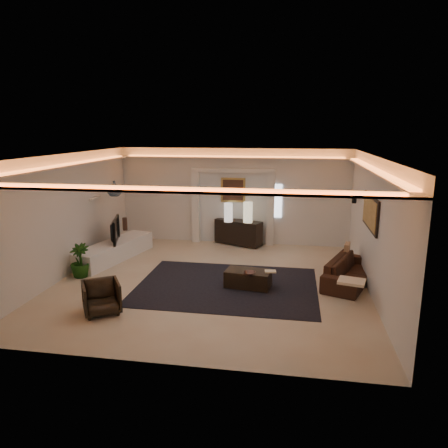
% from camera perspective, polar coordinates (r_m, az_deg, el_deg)
% --- Properties ---
extents(floor, '(7.00, 7.00, 0.00)m').
position_cam_1_polar(floor, '(9.74, -1.76, -7.93)').
color(floor, beige).
rests_on(floor, ground).
extents(ceiling, '(7.00, 7.00, 0.00)m').
position_cam_1_polar(ceiling, '(9.12, -1.89, 9.36)').
color(ceiling, white).
rests_on(ceiling, ground).
extents(wall_back, '(7.00, 0.00, 7.00)m').
position_cam_1_polar(wall_back, '(12.71, 1.27, 3.80)').
color(wall_back, silver).
rests_on(wall_back, ground).
extents(wall_front, '(7.00, 0.00, 7.00)m').
position_cam_1_polar(wall_front, '(6.05, -8.34, -6.67)').
color(wall_front, silver).
rests_on(wall_front, ground).
extents(wall_left, '(0.00, 7.00, 7.00)m').
position_cam_1_polar(wall_left, '(10.57, -20.78, 1.08)').
color(wall_left, silver).
rests_on(wall_left, ground).
extents(wall_right, '(0.00, 7.00, 7.00)m').
position_cam_1_polar(wall_right, '(9.30, 19.83, -0.37)').
color(wall_right, silver).
rests_on(wall_right, ground).
extents(cove_soffit, '(7.00, 7.00, 0.04)m').
position_cam_1_polar(cove_soffit, '(9.14, -1.87, 7.61)').
color(cove_soffit, silver).
rests_on(cove_soffit, ceiling).
extents(daylight_slit, '(0.25, 0.03, 1.00)m').
position_cam_1_polar(daylight_slit, '(12.59, 7.35, 3.15)').
color(daylight_slit, white).
rests_on(daylight_slit, wall_back).
extents(area_rug, '(4.00, 3.00, 0.01)m').
position_cam_1_polar(area_rug, '(9.49, 0.40, -8.47)').
color(area_rug, black).
rests_on(area_rug, ground).
extents(pilaster_left, '(0.22, 0.20, 2.20)m').
position_cam_1_polar(pilaster_left, '(12.89, -3.88, 2.32)').
color(pilaster_left, silver).
rests_on(pilaster_left, ground).
extents(pilaster_right, '(0.22, 0.20, 2.20)m').
position_cam_1_polar(pilaster_right, '(12.56, 6.39, 2.00)').
color(pilaster_right, silver).
rests_on(pilaster_right, ground).
extents(alcove_header, '(2.52, 0.20, 0.12)m').
position_cam_1_polar(alcove_header, '(12.51, 1.22, 7.35)').
color(alcove_header, silver).
rests_on(alcove_header, wall_back).
extents(painting_frame, '(0.74, 0.04, 0.74)m').
position_cam_1_polar(painting_frame, '(12.65, 1.25, 4.68)').
color(painting_frame, tan).
rests_on(painting_frame, wall_back).
extents(painting_canvas, '(0.62, 0.02, 0.62)m').
position_cam_1_polar(painting_canvas, '(12.63, 1.24, 4.66)').
color(painting_canvas, '#4C2D1E').
rests_on(painting_canvas, wall_back).
extents(art_panel_frame, '(0.04, 1.64, 0.74)m').
position_cam_1_polar(art_panel_frame, '(9.54, 19.46, 1.51)').
color(art_panel_frame, black).
rests_on(art_panel_frame, wall_right).
extents(art_panel_gold, '(0.02, 1.50, 0.62)m').
position_cam_1_polar(art_panel_gold, '(9.53, 19.31, 1.52)').
color(art_panel_gold, tan).
rests_on(art_panel_gold, wall_right).
extents(wall_sconce, '(0.12, 0.12, 0.22)m').
position_cam_1_polar(wall_sconce, '(11.37, 17.42, 3.30)').
color(wall_sconce, black).
rests_on(wall_sconce, wall_right).
extents(wall_niche, '(0.10, 0.55, 0.04)m').
position_cam_1_polar(wall_niche, '(11.71, -17.21, 3.43)').
color(wall_niche, silver).
rests_on(wall_niche, wall_left).
extents(console, '(1.51, 0.98, 0.72)m').
position_cam_1_polar(console, '(12.65, 1.98, -1.10)').
color(console, black).
rests_on(console, ground).
extents(lamp_left, '(0.29, 0.29, 0.56)m').
position_cam_1_polar(lamp_left, '(12.32, 0.60, 1.81)').
color(lamp_left, silver).
rests_on(lamp_left, console).
extents(lamp_right, '(0.29, 0.29, 0.61)m').
position_cam_1_polar(lamp_right, '(12.25, 3.30, 1.72)').
color(lamp_right, beige).
rests_on(lamp_right, console).
extents(media_ledge, '(1.28, 2.82, 0.51)m').
position_cam_1_polar(media_ledge, '(11.68, -14.77, -3.61)').
color(media_ledge, white).
rests_on(media_ledge, ground).
extents(tv, '(1.12, 0.48, 0.65)m').
position_cam_1_polar(tv, '(11.60, -15.11, -0.94)').
color(tv, black).
rests_on(tv, media_ledge).
extents(figurine, '(0.17, 0.17, 0.39)m').
position_cam_1_polar(figurine, '(12.83, -13.42, -0.15)').
color(figurine, '#452E25').
rests_on(figurine, media_ledge).
extents(ginger_jar, '(0.50, 0.50, 0.42)m').
position_cam_1_polar(ginger_jar, '(11.72, -14.80, 4.72)').
color(ginger_jar, '#41525B').
rests_on(ginger_jar, wall_niche).
extents(plant, '(0.46, 0.46, 0.81)m').
position_cam_1_polar(plant, '(10.50, -19.14, -4.76)').
color(plant, '#14390C').
rests_on(plant, ground).
extents(sofa, '(2.15, 1.46, 0.59)m').
position_cam_1_polar(sofa, '(9.98, 16.90, -6.19)').
color(sofa, '#44331F').
rests_on(sofa, ground).
extents(throw_blanket, '(0.59, 0.52, 0.05)m').
position_cam_1_polar(throw_blanket, '(8.59, 17.08, -7.52)').
color(throw_blanket, white).
rests_on(throw_blanket, sofa).
extents(throw_pillow, '(0.19, 0.39, 0.37)m').
position_cam_1_polar(throw_pillow, '(10.63, 16.48, -3.54)').
color(throw_pillow, tan).
rests_on(throw_pillow, sofa).
extents(coffee_table, '(1.05, 0.67, 0.37)m').
position_cam_1_polar(coffee_table, '(9.37, 3.32, -7.45)').
color(coffee_table, black).
rests_on(coffee_table, ground).
extents(bowl, '(0.30, 0.30, 0.07)m').
position_cam_1_polar(bowl, '(9.04, 3.49, -6.64)').
color(bowl, '#422C25').
rests_on(bowl, coffee_table).
extents(magazine, '(0.26, 0.20, 0.03)m').
position_cam_1_polar(magazine, '(9.25, 6.39, -6.34)').
color(magazine, beige).
rests_on(magazine, coffee_table).
extents(armchair, '(0.94, 0.94, 0.63)m').
position_cam_1_polar(armchair, '(8.42, -16.44, -9.63)').
color(armchair, black).
rests_on(armchair, ground).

